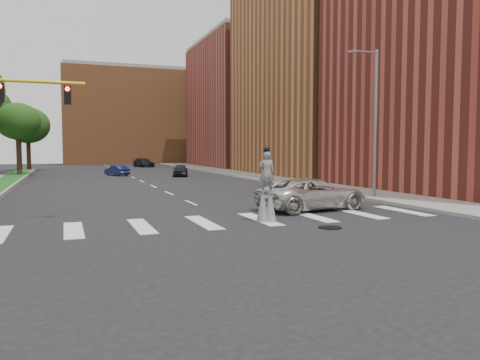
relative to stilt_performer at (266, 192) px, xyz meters
The scene contains 15 objects.
ground_plane 1.82m from the stilt_performer, 169.73° to the right, with size 160.00×160.00×0.00m, color black.
median_curb 23.01m from the stilt_performer, 120.64° to the left, with size 0.20×60.00×0.28m, color gray.
sidewalk_right 27.23m from the stilt_performer, 65.60° to the left, with size 5.00×90.00×0.18m, color gray.
manhole 3.10m from the stilt_performer, 52.04° to the right, with size 0.90×0.90×0.04m, color black.
building_mid 37.83m from the stilt_performer, 55.14° to the left, with size 16.00×22.00×24.00m, color #A45E33.
building_far 58.29m from the stilt_performer, 68.91° to the left, with size 16.00×22.00×20.00m, color #984238.
building_backdrop 78.30m from the stilt_performer, 86.51° to the left, with size 26.00×14.00×18.00m, color #A45E33.
streetlight 11.80m from the stilt_performer, 30.91° to the left, with size 2.05×0.20×9.00m.
stilt_performer is the anchor object (origin of this frame).
suv_crossing 4.70m from the stilt_performer, 36.37° to the left, with size 2.65×5.75×1.60m, color beige.
car_near 32.12m from the stilt_performer, 83.14° to the left, with size 1.57×3.90×1.33m, color black.
car_mid 35.75m from the stilt_performer, 94.02° to the left, with size 1.24×3.55×1.17m, color navy.
car_far 58.04m from the stilt_performer, 86.07° to the left, with size 1.97×4.84×1.41m, color black.
tree_6 39.85m from the stilt_performer, 108.45° to the left, with size 4.66×4.66×7.92m.
tree_7 52.25m from the stilt_performer, 103.82° to the left, with size 5.66×5.66×8.50m.
Camera 1 is at (-6.68, -17.73, 3.15)m, focal length 35.00 mm.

